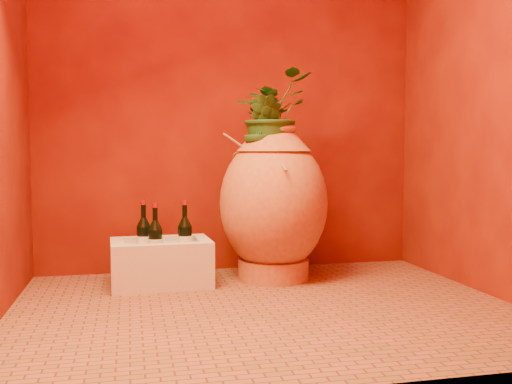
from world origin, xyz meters
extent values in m
plane|color=brown|center=(0.00, 0.00, 0.00)|extent=(2.50, 2.50, 0.00)
cube|color=#5E0C05|center=(0.00, 1.00, 1.25)|extent=(2.50, 0.02, 2.50)
cube|color=#5E0C05|center=(1.25, 0.00, 1.25)|extent=(0.02, 2.00, 2.50)
cylinder|color=#C16C36|center=(0.20, 0.63, 0.06)|extent=(0.46, 0.46, 0.12)
ellipsoid|color=#C16C36|center=(0.20, 0.63, 0.46)|extent=(0.70, 0.70, 0.82)
cone|color=#C16C36|center=(0.20, 0.63, 0.85)|extent=(0.48, 0.48, 0.12)
torus|color=#C16C36|center=(0.20, 0.63, 0.92)|extent=(0.30, 0.30, 0.05)
cylinder|color=olive|center=(0.12, 0.58, 0.73)|extent=(0.46, 0.14, 0.33)
cylinder|color=olive|center=(0.18, 0.51, 0.77)|extent=(0.03, 0.43, 0.19)
cylinder|color=olive|center=(0.30, 0.55, 0.78)|extent=(0.13, 0.35, 0.23)
cube|color=beige|center=(-0.48, 0.60, 0.12)|extent=(0.58, 0.41, 0.24)
cube|color=beige|center=(-0.48, 0.76, 0.25)|extent=(0.57, 0.10, 0.03)
cube|color=beige|center=(-0.48, 0.45, 0.25)|extent=(0.57, 0.10, 0.03)
cube|color=beige|center=(-0.73, 0.60, 0.25)|extent=(0.08, 0.24, 0.03)
cube|color=beige|center=(-0.24, 0.60, 0.25)|extent=(0.08, 0.24, 0.03)
cylinder|color=black|center=(-0.34, 0.61, 0.24)|extent=(0.08, 0.08, 0.19)
cone|color=black|center=(-0.34, 0.61, 0.37)|extent=(0.08, 0.08, 0.05)
cylinder|color=black|center=(-0.34, 0.61, 0.43)|extent=(0.03, 0.03, 0.08)
cylinder|color=maroon|center=(-0.34, 0.61, 0.48)|extent=(0.03, 0.03, 0.03)
cylinder|color=silver|center=(-0.34, 0.61, 0.24)|extent=(0.09, 0.09, 0.09)
cylinder|color=black|center=(-0.52, 0.55, 0.24)|extent=(0.08, 0.08, 0.19)
cone|color=black|center=(-0.52, 0.55, 0.36)|extent=(0.08, 0.08, 0.05)
cylinder|color=black|center=(-0.52, 0.55, 0.43)|extent=(0.03, 0.03, 0.07)
cylinder|color=maroon|center=(-0.52, 0.55, 0.48)|extent=(0.03, 0.03, 0.03)
cylinder|color=silver|center=(-0.52, 0.55, 0.24)|extent=(0.08, 0.08, 0.08)
cylinder|color=black|center=(-0.58, 0.65, 0.24)|extent=(0.08, 0.08, 0.20)
cone|color=black|center=(-0.58, 0.65, 0.37)|extent=(0.08, 0.08, 0.05)
cylinder|color=black|center=(-0.58, 0.65, 0.44)|extent=(0.03, 0.03, 0.08)
cylinder|color=maroon|center=(-0.58, 0.65, 0.48)|extent=(0.03, 0.03, 0.03)
cylinder|color=silver|center=(-0.58, 0.65, 0.24)|extent=(0.09, 0.09, 0.09)
cylinder|color=#A97927|center=(0.04, 0.93, 0.69)|extent=(0.03, 0.15, 0.03)
cylinder|color=#A97927|center=(0.04, 0.85, 0.65)|extent=(0.02, 0.02, 0.08)
torus|color=#A97927|center=(0.04, 0.93, 0.74)|extent=(0.08, 0.01, 0.08)
cylinder|color=#A97927|center=(0.04, 0.93, 0.72)|extent=(0.01, 0.01, 0.05)
imported|color=#204B1A|center=(0.19, 0.65, 1.01)|extent=(0.62, 0.60, 0.52)
imported|color=#204B1A|center=(0.12, 0.57, 0.91)|extent=(0.29, 0.28, 0.42)
camera|label=1|loc=(-0.65, -2.72, 0.78)|focal=40.00mm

